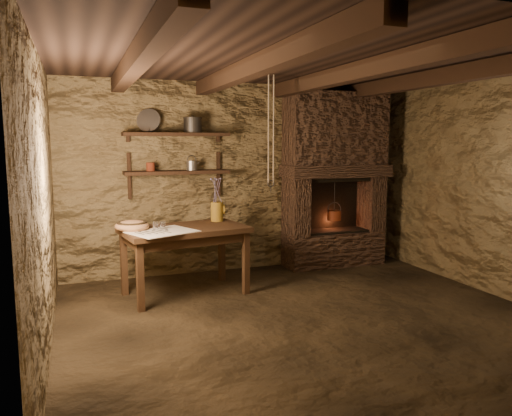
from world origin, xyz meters
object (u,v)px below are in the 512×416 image
object	(u,v)px
work_table	(185,258)
red_pot	(334,215)
stoneware_jug	(217,202)
iron_stockpot	(193,126)
wooden_bowl	(132,226)

from	to	relation	value
work_table	red_pot	world-z (taller)	red_pot
stoneware_jug	red_pot	xyz separation A→B (m)	(1.70, 0.29, -0.27)
iron_stockpot	red_pot	world-z (taller)	iron_stockpot
work_table	iron_stockpot	size ratio (longest dim) A/B	6.49
work_table	red_pot	xyz separation A→B (m)	(2.15, 0.58, 0.29)
wooden_bowl	red_pot	distance (m)	2.76
wooden_bowl	red_pot	world-z (taller)	red_pot
work_table	wooden_bowl	world-z (taller)	wooden_bowl
wooden_bowl	stoneware_jug	bearing A→B (deg)	15.39
wooden_bowl	iron_stockpot	size ratio (longest dim) A/B	1.64
stoneware_jug	iron_stockpot	bearing A→B (deg)	119.15
work_table	stoneware_jug	distance (m)	0.78
wooden_bowl	red_pot	size ratio (longest dim) A/B	0.66
work_table	red_pot	size ratio (longest dim) A/B	2.61
stoneware_jug	iron_stockpot	size ratio (longest dim) A/B	2.36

